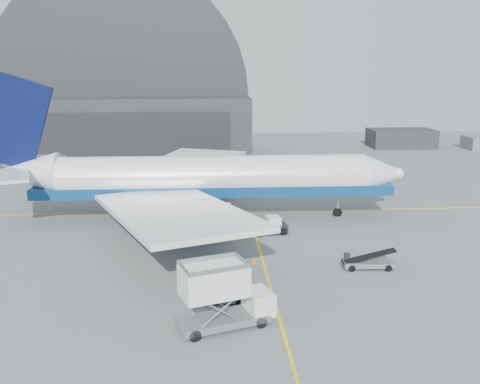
{
  "coord_description": "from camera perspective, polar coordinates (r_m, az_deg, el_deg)",
  "views": [
    {
      "loc": [
        -4.92,
        -43.93,
        17.52
      ],
      "look_at": [
        -1.58,
        11.37,
        4.5
      ],
      "focal_mm": 40.0,
      "sensor_mm": 36.0,
      "label": 1
    }
  ],
  "objects": [
    {
      "name": "pushback_tug",
      "position": [
        57.75,
        3.09,
        -3.74
      ],
      "size": [
        4.29,
        2.91,
        1.84
      ],
      "rotation": [
        0.0,
        0.0,
        0.16
      ],
      "color": "black",
      "rests_on": "ground"
    },
    {
      "name": "distant_bldg_a",
      "position": [
        124.85,
        16.75,
        4.6
      ],
      "size": [
        14.0,
        8.0,
        4.0
      ],
      "primitive_type": "cube",
      "color": "black",
      "rests_on": "ground"
    },
    {
      "name": "hangar",
      "position": [
        110.49,
        -12.48,
        8.78
      ],
      "size": [
        50.0,
        28.3,
        28.0
      ],
      "color": "black",
      "rests_on": "ground"
    },
    {
      "name": "belt_loader_a",
      "position": [
        41.43,
        -2.2,
        -11.0
      ],
      "size": [
        4.58,
        2.02,
        1.72
      ],
      "rotation": [
        0.0,
        0.0,
        -0.12
      ],
      "color": "slate",
      "rests_on": "ground"
    },
    {
      "name": "taxi_lines",
      "position": [
        59.45,
        1.45,
        -3.91
      ],
      "size": [
        80.0,
        42.12,
        0.02
      ],
      "color": "gold",
      "rests_on": "ground"
    },
    {
      "name": "airliner",
      "position": [
        62.36,
        -4.65,
        1.45
      ],
      "size": [
        49.33,
        47.83,
        17.31
      ],
      "color": "white",
      "rests_on": "ground"
    },
    {
      "name": "belt_loader_b",
      "position": [
        49.18,
        13.46,
        -7.33
      ],
      "size": [
        4.75,
        1.8,
        1.8
      ],
      "rotation": [
        0.0,
        0.0,
        -0.04
      ],
      "color": "slate",
      "rests_on": "ground"
    },
    {
      "name": "catering_truck",
      "position": [
        37.01,
        -1.95,
        -11.05
      ],
      "size": [
        7.07,
        4.52,
        4.56
      ],
      "rotation": [
        0.0,
        0.0,
        0.34
      ],
      "color": "slate",
      "rests_on": "ground"
    },
    {
      "name": "traffic_cone",
      "position": [
        49.2,
        1.47,
        -7.3
      ],
      "size": [
        0.4,
        0.4,
        0.58
      ],
      "color": "#FF5708",
      "rests_on": "ground"
    },
    {
      "name": "ground",
      "position": [
        47.55,
        2.76,
        -8.41
      ],
      "size": [
        200.0,
        200.0,
        0.0
      ],
      "primitive_type": "plane",
      "color": "#565659",
      "rests_on": "ground"
    }
  ]
}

